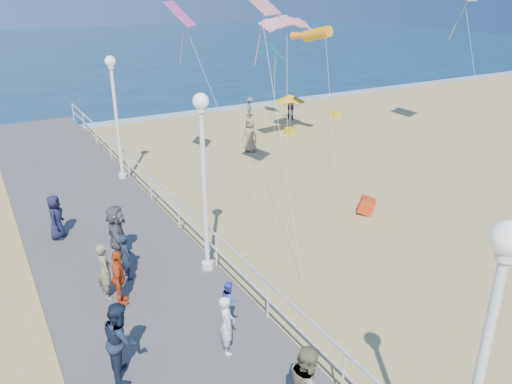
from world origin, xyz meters
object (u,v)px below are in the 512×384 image
toddler_held (229,299)px  beach_walker_c (250,135)px  box_kite (366,207)px  beach_chair_left (291,131)px  lamp_post_near (483,360)px  beach_walker_a (250,108)px  beach_chair_right (336,114)px  lamp_post_mid (203,167)px  spectator_7 (121,339)px  woman_holding_toddler (227,325)px  spectator_0 (126,257)px  lamp_post_far (115,106)px  spectator_5 (117,234)px  spectator_4 (56,217)px  spectator_3 (119,278)px  beach_walker_b (291,106)px  spectator_6 (105,271)px  beach_umbrella (290,98)px

toddler_held → beach_walker_c: toddler_held is taller
box_kite → beach_chair_left: bearing=22.0°
lamp_post_near → box_kite: bearing=54.1°
beach_walker_a → beach_chair_right: size_ratio=2.73×
lamp_post_mid → spectator_7: (-3.46, -3.13, -2.35)m
woman_holding_toddler → spectator_0: (-1.07, 4.31, -0.04)m
woman_holding_toddler → spectator_0: 4.44m
lamp_post_far → spectator_5: bearing=-106.8°
beach_chair_right → spectator_4: bearing=-153.2°
spectator_3 → beach_chair_left: 19.07m
spectator_4 → box_kite: bearing=-80.2°
beach_walker_b → beach_walker_c: 7.75m
spectator_4 → beach_chair_left: 16.88m
lamp_post_mid → spectator_5: (-2.18, 1.79, -2.33)m
spectator_0 → spectator_6: 1.03m
box_kite → beach_chair_right: bearing=6.9°
spectator_0 → beach_walker_b: spectator_0 is taller
woman_holding_toddler → spectator_7: bearing=96.9°
spectator_0 → spectator_3: spectator_3 is taller
lamp_post_far → toddler_held: 12.67m
lamp_post_far → beach_umbrella: size_ratio=2.49×
lamp_post_near → beach_walker_a: bearing=67.0°
beach_walker_b → beach_umbrella: (-1.31, -1.83, 1.04)m
lamp_post_mid → beach_chair_right: (16.38, 14.42, -3.46)m
toddler_held → beach_walker_b: (14.42, 18.98, -0.82)m
spectator_4 → beach_umbrella: (15.62, 9.35, 0.73)m
spectator_6 → woman_holding_toddler: bearing=-150.3°
spectator_5 → beach_walker_b: (15.57, 13.72, -0.46)m
toddler_held → spectator_0: 4.38m
spectator_0 → beach_walker_b: 21.55m
box_kite → toddler_held: bearing=160.3°
toddler_held → beach_chair_right: 25.01m
spectator_3 → beach_walker_a: size_ratio=1.05×
spectator_7 → box_kite: (10.86, 4.35, -1.01)m
woman_holding_toddler → spectator_3: bearing=46.1°
lamp_post_mid → spectator_7: bearing=-137.9°
spectator_4 → spectator_6: (0.54, -4.33, 0.04)m
toddler_held → spectator_5: spectator_5 is taller
spectator_6 → spectator_0: bearing=-45.0°
beach_walker_b → beach_chair_left: 3.86m
toddler_held → spectator_3: bearing=49.4°
woman_holding_toddler → beach_walker_c: 16.59m
spectator_0 → spectator_7: (-1.21, -3.82, 0.20)m
spectator_7 → beach_chair_right: (19.85, 17.55, -1.11)m
woman_holding_toddler → spectator_4: size_ratio=0.96×
lamp_post_far → spectator_7: 12.83m
lamp_post_far → beach_umbrella: bearing=21.2°
beach_walker_b → lamp_post_far: bearing=66.6°
woman_holding_toddler → spectator_6: size_ratio=0.91×
beach_walker_b → box_kite: 15.51m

